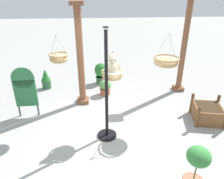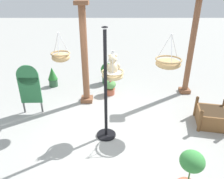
{
  "view_description": "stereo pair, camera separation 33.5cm",
  "coord_description": "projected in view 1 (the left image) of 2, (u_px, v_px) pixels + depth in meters",
  "views": [
    {
      "loc": [
        -0.31,
        -4.14,
        3.17
      ],
      "look_at": [
        0.01,
        0.07,
        1.12
      ],
      "focal_mm": 34.65,
      "sensor_mm": 36.0,
      "label": 1
    },
    {
      "loc": [
        0.02,
        -4.16,
        3.17
      ],
      "look_at": [
        0.01,
        0.07,
        1.12
      ],
      "focal_mm": 34.65,
      "sensor_mm": 36.0,
      "label": 2
    }
  ],
  "objects": [
    {
      "name": "hanging_basket_left_high",
      "position": [
        59.0,
        58.0,
        4.73
      ],
      "size": [
        0.43,
        0.43,
        0.65
      ],
      "color": "tan"
    },
    {
      "name": "potted_plant_tall_leafy",
      "position": [
        101.0,
        73.0,
        7.58
      ],
      "size": [
        0.43,
        0.43,
        0.73
      ],
      "color": "#2D5638",
      "rests_on": "ground"
    },
    {
      "name": "hanging_basket_with_teddy",
      "position": [
        113.0,
        75.0,
        4.65
      ],
      "size": [
        0.49,
        0.49,
        0.64
      ],
      "color": "tan"
    },
    {
      "name": "hanging_basket_right_low",
      "position": [
        166.0,
        62.0,
        4.85
      ],
      "size": [
        0.58,
        0.58,
        0.76
      ],
      "color": "tan"
    },
    {
      "name": "display_sign_board",
      "position": [
        25.0,
        88.0,
        5.47
      ],
      "size": [
        0.56,
        0.06,
        1.37
      ],
      "color": "#286B3D",
      "rests_on": "ground"
    },
    {
      "name": "wooden_planter_box",
      "position": [
        208.0,
        112.0,
        5.53
      ],
      "size": [
        0.88,
        0.91,
        0.58
      ],
      "color": "brown",
      "rests_on": "ground"
    },
    {
      "name": "teddy_bear",
      "position": [
        113.0,
        66.0,
        4.58
      ],
      "size": [
        0.31,
        0.28,
        0.45
      ],
      "color": "beige"
    },
    {
      "name": "potted_plant_fern_front",
      "position": [
        105.0,
        87.0,
        6.83
      ],
      "size": [
        0.39,
        0.39,
        0.53
      ],
      "color": "#AD563D",
      "rests_on": "ground"
    },
    {
      "name": "potted_plant_flowering_red",
      "position": [
        196.0,
        167.0,
        3.49
      ],
      "size": [
        0.38,
        0.38,
        0.9
      ],
      "color": "#BC6042",
      "rests_on": "ground"
    },
    {
      "name": "display_pole_central",
      "position": [
        107.0,
        107.0,
        4.7
      ],
      "size": [
        0.44,
        0.44,
        2.48
      ],
      "color": "black",
      "rests_on": "ground"
    },
    {
      "name": "greenhouse_pillar_right",
      "position": [
        80.0,
        58.0,
        5.89
      ],
      "size": [
        0.36,
        0.36,
        2.83
      ],
      "color": "brown",
      "rests_on": "ground"
    },
    {
      "name": "potted_plant_bushy_green",
      "position": [
        46.0,
        79.0,
        7.22
      ],
      "size": [
        0.32,
        0.32,
        0.68
      ],
      "color": "#2D5638",
      "rests_on": "ground"
    },
    {
      "name": "greenhouse_pillar_left",
      "position": [
        184.0,
        48.0,
        6.63
      ],
      "size": [
        0.33,
        0.33,
        2.94
      ],
      "color": "brown",
      "rests_on": "ground"
    },
    {
      "name": "ground_plane",
      "position": [
        112.0,
        133.0,
        5.12
      ],
      "size": [
        40.0,
        40.0,
        0.0
      ],
      "primitive_type": "plane",
      "color": "#9E9E99"
    }
  ]
}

